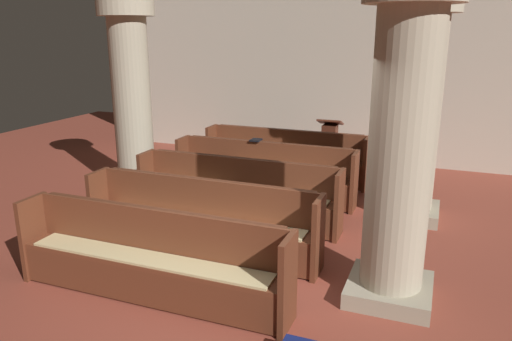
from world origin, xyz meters
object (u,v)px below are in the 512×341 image
Objects in this scene: pew_row_2 at (237,190)px; pillar_aisle_side at (418,105)px; pillar_aisle_rear at (402,141)px; pew_row_0 at (285,155)px; lectern at (329,149)px; hymn_book at (256,140)px; pew_row_3 at (201,217)px; pew_row_1 at (264,170)px; pew_row_4 at (150,255)px; pillar_far_side at (131,94)px.

pillar_aisle_side is (2.37, 1.16, 1.22)m from pew_row_2.
pillar_aisle_side is 1.00× the size of pillar_aisle_rear.
pillar_aisle_rear is at bearing -90.00° from pillar_aisle_side.
lectern is at bearing 54.99° from pew_row_0.
pillar_aisle_side is 15.90× the size of hymn_book.
hymn_book is (-0.86, -1.87, 0.51)m from lectern.
pew_row_3 is 2.87× the size of lectern.
pew_row_4 is at bearing -90.00° from pew_row_1.
pew_row_2 is at bearing -80.79° from hymn_book.
pillar_aisle_rear is at bearing -46.91° from pew_row_1.
pew_row_1 and pew_row_2 have the same top height.
pew_row_2 is 2.30m from pew_row_4.
pew_row_2 is 0.94× the size of pillar_aisle_side.
pew_row_2 is at bearing 149.73° from pillar_aisle_rear.
pillar_aisle_rear reaches higher than hymn_book.
pillar_aisle_side reaches higher than pew_row_3.
hymn_book is at bearing 94.98° from pew_row_3.
hymn_book is at bearing -114.55° from lectern.
pew_row_4 is at bearing -90.00° from pew_row_0.
hymn_book is (-2.58, 0.18, -0.75)m from pillar_aisle_side.
pillar_far_side is at bearing -172.07° from pew_row_1.
pillar_far_side is at bearing 126.56° from pew_row_4.
pew_row_0 is at bearing 90.00° from pew_row_2.
pew_row_3 is 1.15m from pew_row_4.
pillar_aisle_rear reaches higher than lectern.
pillar_far_side is 4.00m from lectern.
pillar_far_side is at bearing -147.58° from pew_row_0.
pillar_aisle_rear is at bearing -57.25° from pew_row_0.
pillar_far_side and pillar_aisle_rear have the same top height.
pew_row_3 is 15.01× the size of hymn_book.
pillar_aisle_rear is at bearing -46.45° from hymn_book.
pew_row_1 is at bearing -40.88° from hymn_book.
pillar_far_side is at bearing 160.37° from pew_row_2.
lectern is at bearing 65.45° from hymn_book.
pew_row_2 is 3.27m from lectern.
pew_row_1 is 1.00× the size of pew_row_2.
pew_row_0 is 1.00× the size of pew_row_1.
lectern is 2.12m from hymn_book.
pew_row_4 is at bearing -90.00° from pew_row_3.
pew_row_1 is 3.45m from pew_row_4.
pillar_aisle_rear is at bearing -25.24° from pillar_far_side.
pillar_aisle_rear reaches higher than pew_row_4.
pew_row_2 is at bearing -153.92° from pillar_aisle_side.
pillar_aisle_side is 3.04× the size of lectern.
pillar_aisle_side reaches higher than pew_row_2.
pillar_aisle_rear reaches higher than pew_row_0.
pew_row_2 is at bearing -90.00° from pew_row_1.
pillar_far_side is at bearing 154.76° from pillar_aisle_rear.
pew_row_3 is 0.94× the size of pillar_far_side.
hymn_book is at bearing 139.12° from pew_row_1.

